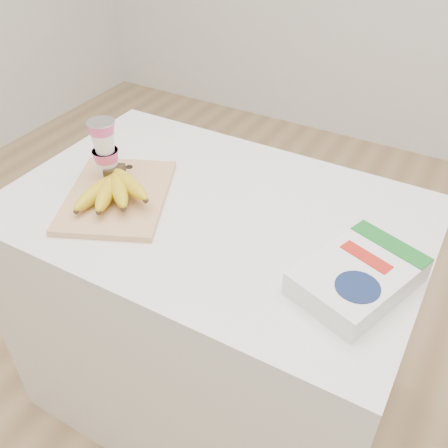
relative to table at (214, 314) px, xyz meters
name	(u,v)px	position (x,y,z in m)	size (l,w,h in m)	color
table	(214,314)	(0.00, 0.00, 0.00)	(1.05, 0.70, 0.78)	white
cutting_board	(118,196)	(-0.23, -0.08, 0.40)	(0.24, 0.33, 0.02)	#E0AE7B
bananas	(113,188)	(-0.22, -0.10, 0.44)	(0.20, 0.21, 0.07)	#382816
yogurt_stack	(105,148)	(-0.29, -0.04, 0.50)	(0.07, 0.07, 0.16)	white
cereal_box	(358,276)	(0.40, -0.09, 0.42)	(0.25, 0.30, 0.06)	white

